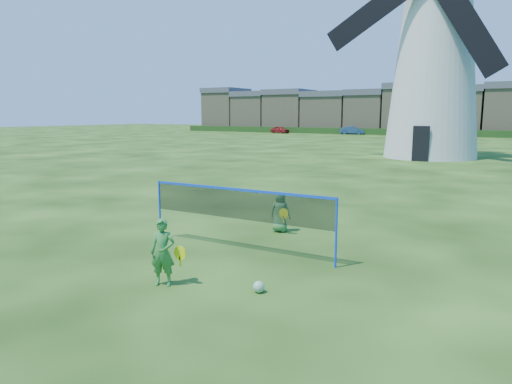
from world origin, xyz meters
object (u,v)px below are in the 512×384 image
object	(u,v)px
badminton_net	(238,205)
car_right	(352,130)
play_ball	(259,287)
car_left	(280,130)
windmill	(435,62)
player_boy	(280,212)
player_girl	(163,252)

from	to	relation	value
badminton_net	car_right	world-z (taller)	badminton_net
badminton_net	play_ball	size ratio (longest dim) A/B	22.95
car_left	car_right	xyz separation A→B (m)	(12.18, 2.03, 0.05)
windmill	player_boy	bearing A→B (deg)	-88.16
badminton_net	player_boy	bearing A→B (deg)	90.10
badminton_net	car_right	distance (m)	68.08
windmill	player_girl	bearing A→B (deg)	-88.44
windmill	player_boy	distance (m)	27.02
player_girl	car_right	xyz separation A→B (m)	(-19.59, 67.93, -0.01)
player_boy	car_right	xyz separation A→B (m)	(-19.58, 62.99, 0.07)
play_ball	car_right	world-z (taller)	car_right
player_boy	windmill	bearing A→B (deg)	-98.46
player_girl	player_boy	xyz separation A→B (m)	(-0.01, 4.93, -0.08)
badminton_net	car_left	xyz separation A→B (m)	(-31.77, 63.18, -0.54)
badminton_net	player_boy	size ratio (longest dim) A/B	4.34
player_girl	car_left	size ratio (longest dim) A/B	0.38
windmill	badminton_net	size ratio (longest dim) A/B	4.07
windmill	play_ball	distance (m)	31.44
play_ball	badminton_net	bearing A→B (deg)	130.28
badminton_net	car_left	world-z (taller)	badminton_net
badminton_net	player_girl	world-z (taller)	badminton_net
windmill	car_right	bearing A→B (deg)	116.99
windmill	car_right	size ratio (longest dim) A/B	5.21
car_left	car_right	size ratio (longest dim) A/B	0.89
windmill	car_left	distance (m)	46.98
player_boy	car_right	size ratio (longest dim) A/B	0.30
play_ball	car_right	bearing A→B (deg)	107.62
windmill	play_ball	bearing A→B (deg)	-85.06
windmill	player_girl	xyz separation A→B (m)	(0.85, -31.14, -6.45)
badminton_net	play_ball	xyz separation A→B (m)	(1.79, -2.12, -1.03)
windmill	car_left	world-z (taller)	windmill
play_ball	car_left	xyz separation A→B (m)	(-33.56, 65.30, 0.49)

